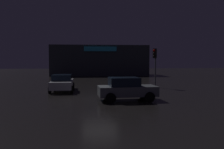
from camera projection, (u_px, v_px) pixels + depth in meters
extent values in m
plane|color=black|center=(100.00, 99.00, 17.14)|extent=(120.00, 120.00, 0.00)
cube|color=#33383D|center=(99.00, 61.00, 43.66)|extent=(17.23, 6.11, 5.39)
cube|color=#33CCF2|center=(100.00, 49.00, 40.35)|extent=(5.55, 0.24, 0.81)
cylinder|color=#595B60|center=(155.00, 68.00, 23.99)|extent=(0.14, 0.14, 3.96)
cube|color=black|center=(155.00, 53.00, 23.78)|extent=(0.41, 0.41, 0.95)
sphere|color=red|center=(154.00, 50.00, 23.63)|extent=(0.20, 0.20, 0.20)
sphere|color=black|center=(154.00, 53.00, 23.65)|extent=(0.20, 0.20, 0.20)
sphere|color=black|center=(154.00, 56.00, 23.67)|extent=(0.20, 0.20, 0.20)
cube|color=#B7B7BF|center=(62.00, 84.00, 21.52)|extent=(1.89, 4.49, 0.66)
cube|color=black|center=(62.00, 78.00, 21.23)|extent=(1.67, 1.94, 0.54)
cylinder|color=black|center=(54.00, 86.00, 22.89)|extent=(0.23, 0.63, 0.63)
cylinder|color=black|center=(73.00, 86.00, 23.11)|extent=(0.23, 0.63, 0.63)
cylinder|color=black|center=(50.00, 90.00, 19.98)|extent=(0.23, 0.63, 0.63)
cylinder|color=black|center=(72.00, 89.00, 20.19)|extent=(0.23, 0.63, 0.63)
cube|color=slate|center=(127.00, 91.00, 16.46)|extent=(4.11, 2.00, 0.67)
cube|color=black|center=(124.00, 82.00, 16.38)|extent=(2.12, 1.70, 0.60)
cylinder|color=black|center=(142.00, 93.00, 17.56)|extent=(0.70, 0.26, 0.69)
cylinder|color=black|center=(150.00, 97.00, 15.84)|extent=(0.70, 0.26, 0.69)
cylinder|color=black|center=(107.00, 94.00, 17.12)|extent=(0.70, 0.26, 0.69)
cylinder|color=black|center=(111.00, 98.00, 15.40)|extent=(0.70, 0.26, 0.69)
cylinder|color=gold|center=(56.00, 82.00, 25.41)|extent=(0.12, 0.12, 0.98)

